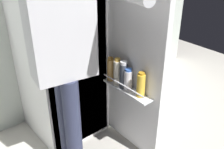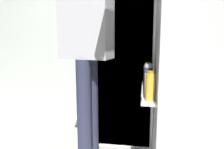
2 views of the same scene
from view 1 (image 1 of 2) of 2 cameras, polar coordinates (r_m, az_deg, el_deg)
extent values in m
cube|color=white|center=(2.34, -11.65, 5.72)|extent=(0.61, 0.63, 1.68)
cube|color=white|center=(2.09, -7.45, 3.30)|extent=(0.57, 0.01, 1.64)
cube|color=white|center=(2.15, -8.02, 2.19)|extent=(0.53, 0.09, 0.01)
cube|color=white|center=(2.06, 5.05, 2.81)|extent=(0.05, 0.61, 1.61)
cube|color=white|center=(2.12, 3.28, -3.35)|extent=(0.11, 0.49, 0.01)
cylinder|color=silver|center=(2.06, 2.38, -2.34)|extent=(0.01, 0.47, 0.01)
cylinder|color=white|center=(2.07, 3.55, -1.30)|extent=(0.07, 0.07, 0.17)
cylinder|color=#335BB2|center=(2.02, 3.62, 0.99)|extent=(0.06, 0.06, 0.02)
cylinder|color=gold|center=(1.99, 6.32, -2.40)|extent=(0.06, 0.06, 0.19)
cylinder|color=#BC8419|center=(1.94, 6.48, 0.23)|extent=(0.05, 0.05, 0.02)
cylinder|color=#EDE5CC|center=(2.13, 1.17, 0.39)|extent=(0.06, 0.06, 0.21)
cylinder|color=#B78933|center=(2.08, 1.20, 3.24)|extent=(0.05, 0.05, 0.02)
cylinder|color=#333842|center=(2.09, 2.49, -0.38)|extent=(0.07, 0.07, 0.21)
cylinder|color=silver|center=(2.03, 2.56, 2.51)|extent=(0.05, 0.05, 0.03)
cylinder|color=tan|center=(2.20, -0.33, 0.97)|extent=(0.06, 0.06, 0.19)
cylinder|color=#996623|center=(2.15, -0.34, 3.48)|extent=(0.05, 0.05, 0.02)
cylinder|color=brown|center=(2.21, -0.22, 0.94)|extent=(0.06, 0.06, 0.18)
cylinder|color=black|center=(2.16, -0.22, 3.33)|extent=(0.04, 0.04, 0.02)
cylinder|color=#4C7F3D|center=(2.11, -8.78, 3.34)|extent=(0.10, 0.10, 0.10)
cylinder|color=#2D334C|center=(2.08, -9.98, -10.01)|extent=(0.12, 0.12, 0.88)
cylinder|color=#2D334C|center=(1.97, -8.41, -12.31)|extent=(0.12, 0.12, 0.88)
cube|color=silver|center=(1.66, -11.19, 9.29)|extent=(0.43, 0.28, 0.62)
cylinder|color=silver|center=(1.85, -13.31, 10.30)|extent=(0.08, 0.08, 0.58)
camera|label=2|loc=(1.41, 53.44, -13.48)|focal=33.74mm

